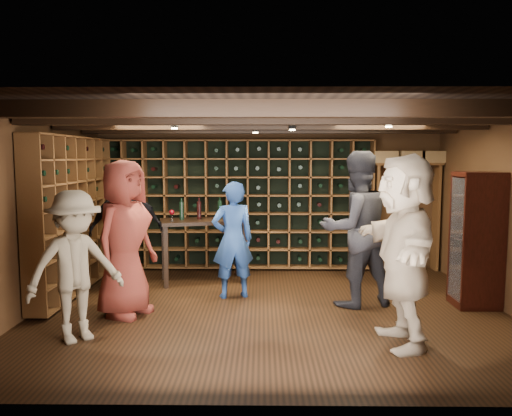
{
  "coord_description": "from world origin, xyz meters",
  "views": [
    {
      "loc": [
        -0.1,
        -6.3,
        1.98
      ],
      "look_at": [
        -0.18,
        0.2,
        1.31
      ],
      "focal_mm": 35.0,
      "sensor_mm": 36.0,
      "label": 1
    }
  ],
  "objects_px": {
    "display_cabinet": "(476,242)",
    "tasting_table": "(203,228)",
    "man_blue_shirt": "(233,240)",
    "man_grey_suit": "(356,229)",
    "guest_red_floral": "(125,238)",
    "guest_beige": "(404,250)",
    "guest_woman_black": "(127,230)",
    "guest_khaki": "(75,266)"
  },
  "relations": [
    {
      "from": "display_cabinet",
      "to": "tasting_table",
      "type": "distance_m",
      "value": 3.95
    },
    {
      "from": "man_blue_shirt",
      "to": "man_grey_suit",
      "type": "xyz_separation_m",
      "value": [
        1.65,
        -0.36,
        0.21
      ]
    },
    {
      "from": "guest_red_floral",
      "to": "guest_beige",
      "type": "bearing_deg",
      "value": -83.46
    },
    {
      "from": "tasting_table",
      "to": "man_blue_shirt",
      "type": "bearing_deg",
      "value": -73.41
    },
    {
      "from": "guest_woman_black",
      "to": "guest_khaki",
      "type": "distance_m",
      "value": 2.02
    },
    {
      "from": "guest_woman_black",
      "to": "guest_beige",
      "type": "height_order",
      "value": "guest_beige"
    },
    {
      "from": "guest_red_floral",
      "to": "guest_beige",
      "type": "xyz_separation_m",
      "value": [
        3.18,
        -0.93,
        0.04
      ]
    },
    {
      "from": "display_cabinet",
      "to": "man_grey_suit",
      "type": "distance_m",
      "value": 1.58
    },
    {
      "from": "man_blue_shirt",
      "to": "guest_red_floral",
      "type": "height_order",
      "value": "guest_red_floral"
    },
    {
      "from": "display_cabinet",
      "to": "guest_khaki",
      "type": "distance_m",
      "value": 4.98
    },
    {
      "from": "guest_woman_black",
      "to": "guest_khaki",
      "type": "height_order",
      "value": "guest_woman_black"
    },
    {
      "from": "guest_red_floral",
      "to": "display_cabinet",
      "type": "bearing_deg",
      "value": -61.81
    },
    {
      "from": "tasting_table",
      "to": "guest_beige",
      "type": "bearing_deg",
      "value": -61.55
    },
    {
      "from": "man_grey_suit",
      "to": "tasting_table",
      "type": "relative_size",
      "value": 1.42
    },
    {
      "from": "man_grey_suit",
      "to": "guest_beige",
      "type": "xyz_separation_m",
      "value": [
        0.24,
        -1.39,
        -0.02
      ]
    },
    {
      "from": "guest_beige",
      "to": "tasting_table",
      "type": "bearing_deg",
      "value": -138.49
    },
    {
      "from": "guest_beige",
      "to": "guest_khaki",
      "type": "bearing_deg",
      "value": -92.04
    },
    {
      "from": "guest_khaki",
      "to": "tasting_table",
      "type": "distance_m",
      "value": 2.77
    },
    {
      "from": "guest_red_floral",
      "to": "man_grey_suit",
      "type": "bearing_deg",
      "value": -58.3
    },
    {
      "from": "man_blue_shirt",
      "to": "man_grey_suit",
      "type": "height_order",
      "value": "man_grey_suit"
    },
    {
      "from": "guest_khaki",
      "to": "tasting_table",
      "type": "height_order",
      "value": "guest_khaki"
    },
    {
      "from": "man_blue_shirt",
      "to": "guest_khaki",
      "type": "distance_m",
      "value": 2.32
    },
    {
      "from": "guest_woman_black",
      "to": "guest_red_floral",
      "type": "bearing_deg",
      "value": 80.58
    },
    {
      "from": "man_grey_suit",
      "to": "guest_woman_black",
      "type": "relative_size",
      "value": 1.13
    },
    {
      "from": "display_cabinet",
      "to": "man_blue_shirt",
      "type": "bearing_deg",
      "value": 173.1
    },
    {
      "from": "man_grey_suit",
      "to": "tasting_table",
      "type": "distance_m",
      "value": 2.5
    },
    {
      "from": "guest_beige",
      "to": "man_blue_shirt",
      "type": "bearing_deg",
      "value": -133.85
    },
    {
      "from": "guest_red_floral",
      "to": "tasting_table",
      "type": "xyz_separation_m",
      "value": [
        0.77,
        1.68,
        -0.11
      ]
    },
    {
      "from": "guest_beige",
      "to": "tasting_table",
      "type": "height_order",
      "value": "guest_beige"
    },
    {
      "from": "man_blue_shirt",
      "to": "guest_beige",
      "type": "distance_m",
      "value": 2.58
    },
    {
      "from": "man_blue_shirt",
      "to": "man_grey_suit",
      "type": "relative_size",
      "value": 0.8
    },
    {
      "from": "guest_khaki",
      "to": "guest_beige",
      "type": "relative_size",
      "value": 0.81
    },
    {
      "from": "display_cabinet",
      "to": "man_blue_shirt",
      "type": "xyz_separation_m",
      "value": [
        -3.22,
        0.39,
        -0.04
      ]
    },
    {
      "from": "man_grey_suit",
      "to": "guest_khaki",
      "type": "distance_m",
      "value": 3.51
    },
    {
      "from": "guest_beige",
      "to": "display_cabinet",
      "type": "bearing_deg",
      "value": 134.24
    },
    {
      "from": "display_cabinet",
      "to": "guest_red_floral",
      "type": "relative_size",
      "value": 0.9
    },
    {
      "from": "display_cabinet",
      "to": "man_grey_suit",
      "type": "relative_size",
      "value": 0.85
    },
    {
      "from": "man_grey_suit",
      "to": "display_cabinet",
      "type": "bearing_deg",
      "value": 159.77
    },
    {
      "from": "display_cabinet",
      "to": "tasting_table",
      "type": "height_order",
      "value": "display_cabinet"
    },
    {
      "from": "man_grey_suit",
      "to": "guest_red_floral",
      "type": "xyz_separation_m",
      "value": [
        -2.94,
        -0.46,
        -0.06
      ]
    },
    {
      "from": "guest_red_floral",
      "to": "guest_woman_black",
      "type": "xyz_separation_m",
      "value": [
        -0.29,
        1.14,
        -0.07
      ]
    },
    {
      "from": "guest_khaki",
      "to": "guest_beige",
      "type": "height_order",
      "value": "guest_beige"
    }
  ]
}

